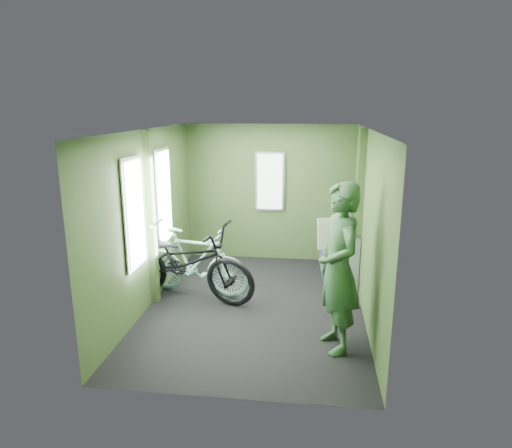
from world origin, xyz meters
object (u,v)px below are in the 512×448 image
Objects in this scene: waste_box at (349,262)px; passenger at (339,268)px; bicycle_black at (187,298)px; bicycle_mint at (195,294)px; bench_seat at (338,256)px.

passenger is at bearing -98.59° from waste_box.
waste_box is (0.25, 1.66, -0.49)m from passenger.
waste_box is (2.23, 0.57, 0.43)m from bicycle_black.
waste_box is (2.14, 0.44, 0.43)m from bicycle_mint.
bicycle_mint is 1.83× the size of bench_seat.
passenger is at bearing -102.18° from bicycle_black.
bicycle_mint is 2.44m from passenger.
bicycle_black is 1.27× the size of bicycle_mint.
passenger is (1.89, -1.22, 0.92)m from bicycle_mint.
bicycle_black is 2.33× the size of bench_seat.
bicycle_mint is at bearing -168.50° from waste_box.
passenger reaches higher than bicycle_mint.
bicycle_black is at bearing -165.64° from waste_box.
passenger is 2.08× the size of bench_seat.
passenger reaches higher than waste_box.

